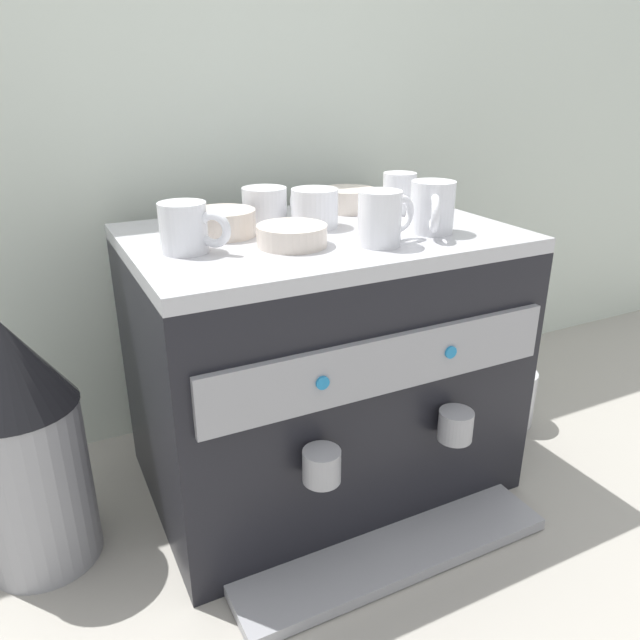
{
  "coord_description": "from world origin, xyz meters",
  "views": [
    {
      "loc": [
        -0.45,
        -0.89,
        0.73
      ],
      "look_at": [
        0.0,
        0.0,
        0.32
      ],
      "focal_mm": 34.02,
      "sensor_mm": 36.0,
      "label": 1
    }
  ],
  "objects_px": {
    "ceramic_bowl_2": "(223,223)",
    "coffee_grinder": "(25,446)",
    "ceramic_cup_1": "(186,228)",
    "ceramic_cup_2": "(382,218)",
    "ceramic_cup_5": "(399,193)",
    "ceramic_bowl_0": "(348,200)",
    "ceramic_cup_4": "(264,205)",
    "ceramic_cup_3": "(313,207)",
    "espresso_machine": "(321,362)",
    "milk_pitcher": "(509,397)",
    "ceramic_bowl_1": "(292,236)",
    "ceramic_cup_0": "(432,208)"
  },
  "relations": [
    {
      "from": "ceramic_cup_3",
      "to": "ceramic_bowl_0",
      "type": "relative_size",
      "value": 1.08
    },
    {
      "from": "ceramic_bowl_2",
      "to": "ceramic_cup_2",
      "type": "bearing_deg",
      "value": -39.63
    },
    {
      "from": "ceramic_cup_4",
      "to": "ceramic_cup_3",
      "type": "bearing_deg",
      "value": -44.36
    },
    {
      "from": "ceramic_cup_1",
      "to": "milk_pitcher",
      "type": "xyz_separation_m",
      "value": [
        0.69,
        0.01,
        -0.46
      ]
    },
    {
      "from": "ceramic_cup_5",
      "to": "ceramic_bowl_2",
      "type": "bearing_deg",
      "value": -176.65
    },
    {
      "from": "ceramic_cup_3",
      "to": "coffee_grinder",
      "type": "relative_size",
      "value": 0.28
    },
    {
      "from": "ceramic_bowl_1",
      "to": "milk_pitcher",
      "type": "height_order",
      "value": "ceramic_bowl_1"
    },
    {
      "from": "ceramic_bowl_2",
      "to": "milk_pitcher",
      "type": "height_order",
      "value": "ceramic_bowl_2"
    },
    {
      "from": "ceramic_cup_4",
      "to": "ceramic_cup_1",
      "type": "bearing_deg",
      "value": -143.61
    },
    {
      "from": "ceramic_cup_3",
      "to": "ceramic_bowl_2",
      "type": "height_order",
      "value": "ceramic_cup_3"
    },
    {
      "from": "ceramic_cup_3",
      "to": "ceramic_cup_4",
      "type": "height_order",
      "value": "ceramic_cup_3"
    },
    {
      "from": "ceramic_bowl_0",
      "to": "ceramic_bowl_2",
      "type": "height_order",
      "value": "same"
    },
    {
      "from": "ceramic_cup_2",
      "to": "ceramic_cup_5",
      "type": "xyz_separation_m",
      "value": [
        0.15,
        0.18,
        -0.0
      ]
    },
    {
      "from": "ceramic_cup_2",
      "to": "milk_pitcher",
      "type": "xyz_separation_m",
      "value": [
        0.42,
        0.1,
        -0.46
      ]
    },
    {
      "from": "ceramic_bowl_2",
      "to": "ceramic_bowl_0",
      "type": "bearing_deg",
      "value": 16.06
    },
    {
      "from": "ceramic_cup_4",
      "to": "ceramic_cup_5",
      "type": "height_order",
      "value": "ceramic_cup_5"
    },
    {
      "from": "ceramic_bowl_1",
      "to": "coffee_grinder",
      "type": "height_order",
      "value": "ceramic_bowl_1"
    },
    {
      "from": "espresso_machine",
      "to": "ceramic_cup_4",
      "type": "bearing_deg",
      "value": 120.4
    },
    {
      "from": "ceramic_cup_0",
      "to": "milk_pitcher",
      "type": "xyz_separation_m",
      "value": [
        0.3,
        0.07,
        -0.46
      ]
    },
    {
      "from": "ceramic_cup_5",
      "to": "milk_pitcher",
      "type": "xyz_separation_m",
      "value": [
        0.26,
        -0.09,
        -0.46
      ]
    },
    {
      "from": "ceramic_cup_3",
      "to": "ceramic_bowl_0",
      "type": "height_order",
      "value": "ceramic_cup_3"
    },
    {
      "from": "espresso_machine",
      "to": "ceramic_cup_3",
      "type": "distance_m",
      "value": 0.28
    },
    {
      "from": "espresso_machine",
      "to": "ceramic_cup_2",
      "type": "height_order",
      "value": "ceramic_cup_2"
    },
    {
      "from": "ceramic_cup_3",
      "to": "ceramic_cup_1",
      "type": "bearing_deg",
      "value": -164.89
    },
    {
      "from": "ceramic_bowl_0",
      "to": "ceramic_bowl_1",
      "type": "height_order",
      "value": "ceramic_bowl_0"
    },
    {
      "from": "ceramic_cup_0",
      "to": "ceramic_cup_2",
      "type": "distance_m",
      "value": 0.12
    },
    {
      "from": "ceramic_bowl_2",
      "to": "coffee_grinder",
      "type": "xyz_separation_m",
      "value": [
        -0.34,
        -0.04,
        -0.3
      ]
    },
    {
      "from": "ceramic_cup_0",
      "to": "ceramic_cup_1",
      "type": "xyz_separation_m",
      "value": [
        -0.39,
        0.07,
        -0.01
      ]
    },
    {
      "from": "ceramic_bowl_1",
      "to": "milk_pitcher",
      "type": "xyz_separation_m",
      "value": [
        0.54,
        0.04,
        -0.44
      ]
    },
    {
      "from": "ceramic_cup_5",
      "to": "milk_pitcher",
      "type": "relative_size",
      "value": 0.76
    },
    {
      "from": "ceramic_cup_1",
      "to": "ceramic_cup_2",
      "type": "relative_size",
      "value": 0.87
    },
    {
      "from": "ceramic_bowl_0",
      "to": "ceramic_cup_5",
      "type": "bearing_deg",
      "value": -37.58
    },
    {
      "from": "espresso_machine",
      "to": "coffee_grinder",
      "type": "distance_m",
      "value": 0.5
    },
    {
      "from": "ceramic_bowl_0",
      "to": "milk_pitcher",
      "type": "relative_size",
      "value": 0.86
    },
    {
      "from": "ceramic_cup_1",
      "to": "coffee_grinder",
      "type": "height_order",
      "value": "ceramic_cup_1"
    },
    {
      "from": "ceramic_cup_0",
      "to": "ceramic_bowl_0",
      "type": "bearing_deg",
      "value": 99.19
    },
    {
      "from": "ceramic_cup_2",
      "to": "ceramic_bowl_0",
      "type": "xyz_separation_m",
      "value": [
        0.08,
        0.24,
        -0.02
      ]
    },
    {
      "from": "ceramic_cup_2",
      "to": "ceramic_cup_5",
      "type": "bearing_deg",
      "value": 50.13
    },
    {
      "from": "ceramic_cup_5",
      "to": "coffee_grinder",
      "type": "relative_size",
      "value": 0.23
    },
    {
      "from": "ceramic_bowl_1",
      "to": "ceramic_cup_1",
      "type": "bearing_deg",
      "value": 166.51
    },
    {
      "from": "ceramic_bowl_2",
      "to": "milk_pitcher",
      "type": "bearing_deg",
      "value": -6.18
    },
    {
      "from": "ceramic_cup_2",
      "to": "ceramic_bowl_1",
      "type": "height_order",
      "value": "ceramic_cup_2"
    },
    {
      "from": "ceramic_cup_4",
      "to": "ceramic_bowl_1",
      "type": "height_order",
      "value": "ceramic_cup_4"
    },
    {
      "from": "ceramic_cup_4",
      "to": "ceramic_bowl_2",
      "type": "xyz_separation_m",
      "value": [
        -0.09,
        -0.06,
        -0.01
      ]
    },
    {
      "from": "ceramic_cup_3",
      "to": "coffee_grinder",
      "type": "height_order",
      "value": "ceramic_cup_3"
    },
    {
      "from": "espresso_machine",
      "to": "milk_pitcher",
      "type": "distance_m",
      "value": 0.49
    },
    {
      "from": "ceramic_bowl_0",
      "to": "milk_pitcher",
      "type": "distance_m",
      "value": 0.58
    },
    {
      "from": "ceramic_bowl_0",
      "to": "ceramic_bowl_2",
      "type": "relative_size",
      "value": 1.02
    },
    {
      "from": "ceramic_cup_0",
      "to": "ceramic_cup_2",
      "type": "bearing_deg",
      "value": -167.49
    },
    {
      "from": "ceramic_bowl_0",
      "to": "ceramic_bowl_2",
      "type": "distance_m",
      "value": 0.29
    }
  ]
}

